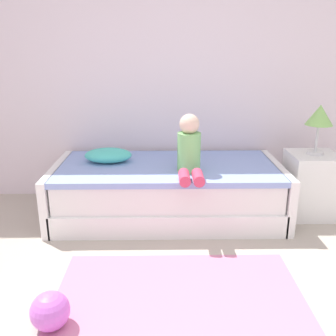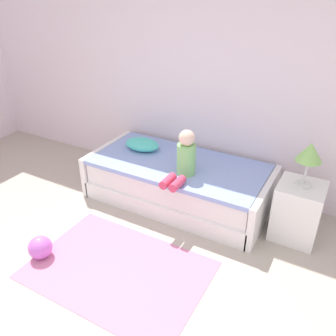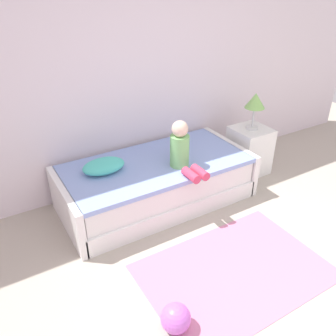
% 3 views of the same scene
% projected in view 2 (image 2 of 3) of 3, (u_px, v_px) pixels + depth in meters
% --- Properties ---
extents(ground_plane, '(9.20, 9.20, 0.00)m').
position_uv_depth(ground_plane, '(68.00, 332.00, 2.64)').
color(ground_plane, '#B2A899').
extents(wall_rear, '(7.20, 0.10, 2.90)m').
position_uv_depth(wall_rear, '(213.00, 69.00, 3.94)').
color(wall_rear, white).
rests_on(wall_rear, ground).
extents(bed, '(2.11, 1.00, 0.50)m').
position_uv_depth(bed, '(178.00, 182.00, 4.10)').
color(bed, white).
rests_on(bed, ground).
extents(nightstand, '(0.44, 0.44, 0.60)m').
position_uv_depth(nightstand, '(297.00, 211.00, 3.49)').
color(nightstand, white).
rests_on(nightstand, ground).
extents(table_lamp, '(0.24, 0.24, 0.45)m').
position_uv_depth(table_lamp, '(310.00, 154.00, 3.19)').
color(table_lamp, silver).
rests_on(table_lamp, nightstand).
extents(child_figure, '(0.20, 0.51, 0.50)m').
position_uv_depth(child_figure, '(184.00, 158.00, 3.63)').
color(child_figure, '#7FC672').
rests_on(child_figure, bed).
extents(pillow, '(0.44, 0.30, 0.13)m').
position_uv_depth(pillow, '(142.00, 144.00, 4.26)').
color(pillow, '#4CCCBC').
rests_on(pillow, bed).
extents(toy_ball, '(0.22, 0.22, 0.22)m').
position_uv_depth(toy_ball, '(40.00, 247.00, 3.30)').
color(toy_ball, '#CC66D8').
rests_on(toy_ball, ground).
extents(area_rug, '(1.60, 1.10, 0.01)m').
position_uv_depth(area_rug, '(118.00, 270.00, 3.20)').
color(area_rug, pink).
rests_on(area_rug, ground).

